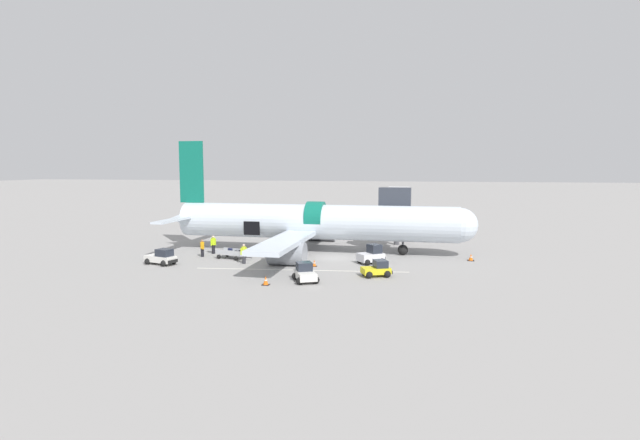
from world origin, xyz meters
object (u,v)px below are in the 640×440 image
object	(u,v)px
airplane	(311,223)
ground_crew_driver	(244,253)
baggage_tug_rear	(372,256)
ground_crew_helper	(213,244)
ground_crew_loader_b	(202,248)
baggage_tug_spare	(305,274)
ground_crew_supervisor	(282,246)
baggage_tug_mid	(377,269)
ground_crew_loader_a	(268,252)
baggage_cart_loading	(233,254)
baggage_tug_lead	(162,258)

from	to	relation	value
airplane	ground_crew_driver	world-z (taller)	airplane
baggage_tug_rear	ground_crew_helper	xyz separation A→B (m)	(-16.23, 1.77, 0.25)
baggage_tug_rear	ground_crew_loader_b	bearing A→B (deg)	-179.59
baggage_tug_spare	ground_crew_supervisor	bearing A→B (deg)	115.26
airplane	ground_crew_driver	xyz separation A→B (m)	(-4.52, -7.57, -2.06)
baggage_tug_mid	baggage_tug_rear	world-z (taller)	baggage_tug_rear
baggage_tug_rear	baggage_tug_spare	distance (m)	9.22
ground_crew_supervisor	ground_crew_loader_a	bearing A→B (deg)	-101.00
baggage_tug_mid	baggage_cart_loading	world-z (taller)	baggage_tug_mid
ground_crew_loader_a	ground_crew_loader_b	xyz separation A→B (m)	(-6.95, 0.75, 0.06)
airplane	baggage_tug_mid	distance (m)	13.13
baggage_tug_spare	ground_crew_driver	size ratio (longest dim) A/B	1.58
baggage_cart_loading	ground_crew_loader_a	xyz separation A→B (m)	(3.72, -0.49, 0.37)
baggage_tug_mid	ground_crew_supervisor	distance (m)	12.36
ground_crew_loader_b	airplane	bearing A→B (deg)	27.95
baggage_tug_spare	ground_crew_loader_a	world-z (taller)	ground_crew_loader_a
airplane	ground_crew_helper	world-z (taller)	airplane
baggage_cart_loading	baggage_tug_spare	bearing A→B (deg)	-40.69
baggage_tug_mid	baggage_tug_spare	distance (m)	6.02
ground_crew_loader_b	baggage_tug_lead	bearing A→B (deg)	-114.07
baggage_cart_loading	ground_crew_loader_a	bearing A→B (deg)	-7.56
ground_crew_driver	ground_crew_helper	bearing A→B (deg)	138.70
ground_crew_loader_b	ground_crew_driver	distance (m)	5.74
ground_crew_driver	baggage_tug_mid	bearing A→B (deg)	-12.31
baggage_tug_lead	baggage_cart_loading	xyz separation A→B (m)	(5.16, 4.06, -0.16)
ground_crew_loader_a	ground_crew_driver	world-z (taller)	ground_crew_driver
ground_crew_loader_a	ground_crew_helper	size ratio (longest dim) A/B	0.86
baggage_tug_spare	baggage_cart_loading	world-z (taller)	baggage_tug_spare
baggage_cart_loading	baggage_tug_lead	bearing A→B (deg)	-141.81
baggage_tug_lead	baggage_tug_rear	xyz separation A→B (m)	(18.47, 4.43, 0.11)
ground_crew_loader_a	ground_crew_supervisor	xyz separation A→B (m)	(0.56, 2.86, 0.12)
baggage_tug_lead	baggage_tug_rear	bearing A→B (deg)	13.50
airplane	baggage_tug_spare	size ratio (longest dim) A/B	11.41
ground_crew_loader_b	ground_crew_supervisor	bearing A→B (deg)	15.68
baggage_cart_loading	ground_crew_helper	xyz separation A→B (m)	(-2.92, 2.15, 0.51)
baggage_tug_lead	baggage_tug_rear	world-z (taller)	baggage_tug_rear
baggage_tug_lead	baggage_cart_loading	world-z (taller)	baggage_tug_lead
airplane	baggage_tug_lead	bearing A→B (deg)	-140.88
baggage_tug_lead	baggage_tug_spare	world-z (taller)	baggage_tug_spare
baggage_tug_lead	ground_crew_driver	xyz separation A→B (m)	(7.13, 1.91, 0.33)
baggage_tug_mid	ground_crew_driver	bearing A→B (deg)	167.69
baggage_tug_spare	baggage_cart_loading	distance (m)	11.98
baggage_tug_spare	ground_crew_helper	size ratio (longest dim) A/B	1.54
ground_crew_loader_a	ground_crew_supervisor	bearing A→B (deg)	79.00
airplane	ground_crew_loader_a	world-z (taller)	airplane
baggage_tug_rear	ground_crew_helper	distance (m)	16.33
airplane	ground_crew_supervisor	bearing A→B (deg)	-126.00
baggage_tug_mid	ground_crew_loader_a	xyz separation A→B (m)	(-10.59, 4.35, 0.28)
baggage_tug_spare	baggage_cart_loading	size ratio (longest dim) A/B	0.74
ground_crew_loader_a	airplane	bearing A→B (deg)	64.87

